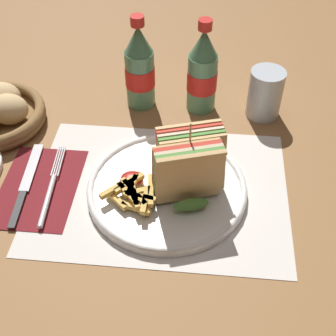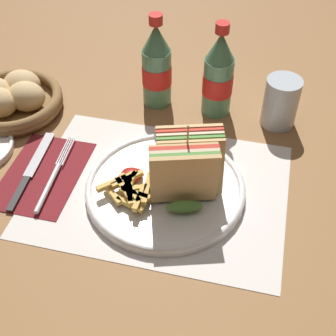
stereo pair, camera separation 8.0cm
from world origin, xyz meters
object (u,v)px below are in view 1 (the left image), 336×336
at_px(plate_main, 167,188).
at_px(knife, 26,184).
at_px(coke_bottle_far, 202,73).
at_px(club_sandwich, 189,166).
at_px(glass_near, 265,94).
at_px(coke_bottle_near, 140,69).
at_px(fork, 50,192).

distance_m(plate_main, knife, 0.25).
height_order(plate_main, coke_bottle_far, coke_bottle_far).
distance_m(club_sandwich, glass_near, 0.28).
relative_size(plate_main, coke_bottle_near, 1.40).
distance_m(knife, coke_bottle_far, 0.40).
bearing_deg(club_sandwich, fork, -175.14).
bearing_deg(fork, knife, 157.69).
height_order(fork, coke_bottle_far, coke_bottle_far).
distance_m(plate_main, fork, 0.20).
relative_size(coke_bottle_far, glass_near, 1.95).
height_order(coke_bottle_near, coke_bottle_far, same).
bearing_deg(fork, plate_main, 3.37).
distance_m(club_sandwich, coke_bottle_far, 0.26).
xyz_separation_m(knife, coke_bottle_near, (0.17, 0.26, 0.08)).
xyz_separation_m(coke_bottle_near, glass_near, (0.25, -0.01, -0.03)).
distance_m(fork, knife, 0.05).
height_order(plate_main, club_sandwich, club_sandwich).
xyz_separation_m(plate_main, coke_bottle_far, (0.05, 0.25, 0.07)).
bearing_deg(club_sandwich, coke_bottle_near, 114.22).
xyz_separation_m(club_sandwich, glass_near, (0.14, 0.24, -0.02)).
bearing_deg(coke_bottle_far, knife, -138.72).
bearing_deg(fork, coke_bottle_near, 62.66).
bearing_deg(glass_near, knife, -149.58).
relative_size(club_sandwich, knife, 0.71).
relative_size(plate_main, knife, 1.37).
distance_m(plate_main, glass_near, 0.30).
bearing_deg(knife, plate_main, -1.68).
bearing_deg(plate_main, coke_bottle_far, 79.36).
bearing_deg(plate_main, glass_near, 53.82).
xyz_separation_m(coke_bottle_near, coke_bottle_far, (0.13, -0.00, 0.00)).
bearing_deg(glass_near, plate_main, -126.18).
bearing_deg(coke_bottle_near, coke_bottle_far, -1.37).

